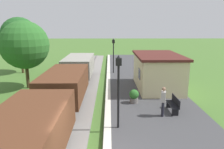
# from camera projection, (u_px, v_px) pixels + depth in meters

# --- Properties ---
(freight_train) EXTENTS (2.50, 19.40, 2.12)m
(freight_train) POSITION_uv_depth(u_px,v_px,m) (65.00, 86.00, 13.84)
(freight_train) COLOR brown
(freight_train) RESTS_ON rail_near
(station_hut) EXTENTS (3.50, 5.80, 2.78)m
(station_hut) POSITION_uv_depth(u_px,v_px,m) (157.00, 71.00, 17.26)
(station_hut) COLOR beige
(station_hut) RESTS_ON platform_slab
(bench_near_hut) EXTENTS (0.42, 1.50, 0.91)m
(bench_near_hut) POSITION_uv_depth(u_px,v_px,m) (174.00, 104.00, 12.60)
(bench_near_hut) COLOR black
(bench_near_hut) RESTS_ON platform_slab
(person_waiting) EXTENTS (0.34, 0.43, 1.71)m
(person_waiting) POSITION_uv_depth(u_px,v_px,m) (163.00, 100.00, 11.88)
(person_waiting) COLOR black
(person_waiting) RESTS_ON platform_slab
(potted_planter) EXTENTS (0.64, 0.64, 0.92)m
(potted_planter) POSITION_uv_depth(u_px,v_px,m) (134.00, 96.00, 14.02)
(potted_planter) COLOR slate
(potted_planter) RESTS_ON platform_slab
(lamp_post_near) EXTENTS (0.28, 0.28, 3.70)m
(lamp_post_near) POSITION_uv_depth(u_px,v_px,m) (118.00, 79.00, 10.15)
(lamp_post_near) COLOR black
(lamp_post_near) RESTS_ON platform_slab
(lamp_post_far) EXTENTS (0.28, 0.28, 3.70)m
(lamp_post_far) POSITION_uv_depth(u_px,v_px,m) (113.00, 49.00, 22.42)
(lamp_post_far) COLOR black
(lamp_post_far) RESTS_ON platform_slab
(tree_trackside_far) EXTENTS (3.98, 3.98, 5.69)m
(tree_trackside_far) POSITION_uv_depth(u_px,v_px,m) (25.00, 45.00, 17.50)
(tree_trackside_far) COLOR #4C3823
(tree_trackside_far) RESTS_ON ground
(tree_field_left) EXTENTS (3.97, 3.97, 6.17)m
(tree_field_left) POSITION_uv_depth(u_px,v_px,m) (20.00, 36.00, 23.18)
(tree_field_left) COLOR #4C3823
(tree_field_left) RESTS_ON ground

